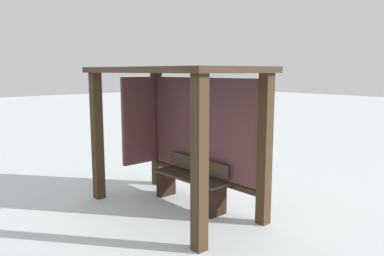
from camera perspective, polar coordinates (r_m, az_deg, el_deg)
ground_plane at (r=6.26m, az=-2.80°, el=-12.22°), size 60.00×60.00×0.00m
bus_shelter at (r=6.11m, az=-1.97°, el=2.86°), size 2.93×1.58×2.29m
bench_left_inside at (r=6.36m, az=-0.22°, el=-8.29°), size 1.48×0.41×0.78m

